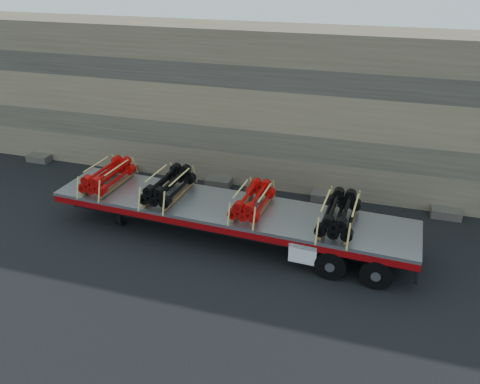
# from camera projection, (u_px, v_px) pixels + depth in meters

# --- Properties ---
(ground) EXTENTS (120.00, 120.00, 0.00)m
(ground) POSITION_uv_depth(u_px,v_px,m) (253.00, 250.00, 17.28)
(ground) COLOR black
(ground) RESTS_ON ground
(rock_wall) EXTENTS (44.00, 3.00, 7.00)m
(rock_wall) POSITION_uv_depth(u_px,v_px,m) (292.00, 108.00, 21.22)
(rock_wall) COLOR #7A6B54
(rock_wall) RESTS_ON ground
(trailer) EXTENTS (13.84, 3.28, 1.37)m
(trailer) POSITION_uv_depth(u_px,v_px,m) (228.00, 222.00, 17.73)
(trailer) COLOR #A4A6AC
(trailer) RESTS_ON ground
(bundle_front) EXTENTS (1.29, 2.41, 0.84)m
(bundle_front) POSITION_uv_depth(u_px,v_px,m) (108.00, 176.00, 18.78)
(bundle_front) COLOR #BB0B0A
(bundle_front) RESTS_ON trailer
(bundle_midfront) EXTENTS (1.33, 2.49, 0.86)m
(bundle_midfront) POSITION_uv_depth(u_px,v_px,m) (169.00, 186.00, 17.95)
(bundle_midfront) COLOR black
(bundle_midfront) RESTS_ON trailer
(bundle_midrear) EXTENTS (1.22, 2.28, 0.79)m
(bundle_midrear) POSITION_uv_depth(u_px,v_px,m) (253.00, 201.00, 16.94)
(bundle_midrear) COLOR #BB0B0A
(bundle_midrear) RESTS_ON trailer
(bundle_rear) EXTENTS (1.34, 2.50, 0.87)m
(bundle_rear) POSITION_uv_depth(u_px,v_px,m) (339.00, 214.00, 15.99)
(bundle_rear) COLOR black
(bundle_rear) RESTS_ON trailer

